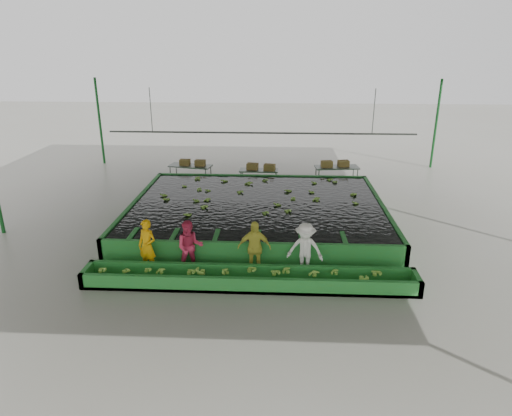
{
  "coord_description": "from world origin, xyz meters",
  "views": [
    {
      "loc": [
        0.82,
        -15.64,
        6.9
      ],
      "look_at": [
        0.0,
        0.5,
        1.0
      ],
      "focal_mm": 32.0,
      "sensor_mm": 36.0,
      "label": 1
    }
  ],
  "objects_px": {
    "worker_d": "(305,250)",
    "packing_table_left": "(191,174)",
    "flotation_tank": "(257,212)",
    "box_stack_right": "(335,167)",
    "box_stack_mid": "(261,170)",
    "worker_a": "(147,246)",
    "sorting_trough": "(249,279)",
    "packing_table_mid": "(259,178)",
    "worker_c": "(254,248)",
    "packing_table_right": "(336,176)",
    "worker_b": "(190,247)",
    "box_stack_left": "(193,165)"
  },
  "relations": [
    {
      "from": "flotation_tank",
      "to": "box_stack_mid",
      "type": "height_order",
      "value": "box_stack_mid"
    },
    {
      "from": "flotation_tank",
      "to": "box_stack_mid",
      "type": "distance_m",
      "value": 4.94
    },
    {
      "from": "packing_table_right",
      "to": "packing_table_mid",
      "type": "bearing_deg",
      "value": -174.34
    },
    {
      "from": "sorting_trough",
      "to": "packing_table_left",
      "type": "bearing_deg",
      "value": 109.53
    },
    {
      "from": "worker_d",
      "to": "worker_a",
      "type": "bearing_deg",
      "value": -170.05
    },
    {
      "from": "worker_a",
      "to": "packing_table_mid",
      "type": "distance_m",
      "value": 9.75
    },
    {
      "from": "worker_a",
      "to": "worker_c",
      "type": "height_order",
      "value": "worker_c"
    },
    {
      "from": "worker_d",
      "to": "packing_table_left",
      "type": "bearing_deg",
      "value": 129.21
    },
    {
      "from": "worker_c",
      "to": "box_stack_right",
      "type": "relative_size",
      "value": 1.26
    },
    {
      "from": "worker_a",
      "to": "box_stack_mid",
      "type": "xyz_separation_m",
      "value": [
        3.2,
        9.22,
        0.01
      ]
    },
    {
      "from": "sorting_trough",
      "to": "box_stack_right",
      "type": "xyz_separation_m",
      "value": [
        3.67,
        10.42,
        0.74
      ]
    },
    {
      "from": "packing_table_left",
      "to": "box_stack_left",
      "type": "relative_size",
      "value": 1.63
    },
    {
      "from": "worker_d",
      "to": "worker_c",
      "type": "bearing_deg",
      "value": -170.05
    },
    {
      "from": "flotation_tank",
      "to": "packing_table_mid",
      "type": "relative_size",
      "value": 5.2
    },
    {
      "from": "worker_b",
      "to": "packing_table_right",
      "type": "xyz_separation_m",
      "value": [
        5.67,
        9.63,
        -0.37
      ]
    },
    {
      "from": "sorting_trough",
      "to": "worker_b",
      "type": "bearing_deg",
      "value": 157.22
    },
    {
      "from": "box_stack_mid",
      "to": "packing_table_right",
      "type": "bearing_deg",
      "value": 6.07
    },
    {
      "from": "worker_b",
      "to": "worker_c",
      "type": "height_order",
      "value": "worker_c"
    },
    {
      "from": "worker_a",
      "to": "packing_table_mid",
      "type": "height_order",
      "value": "worker_a"
    },
    {
      "from": "flotation_tank",
      "to": "worker_d",
      "type": "height_order",
      "value": "worker_d"
    },
    {
      "from": "worker_d",
      "to": "worker_b",
      "type": "bearing_deg",
      "value": -170.05
    },
    {
      "from": "sorting_trough",
      "to": "box_stack_left",
      "type": "height_order",
      "value": "box_stack_left"
    },
    {
      "from": "sorting_trough",
      "to": "packing_table_mid",
      "type": "distance_m",
      "value": 10.04
    },
    {
      "from": "worker_d",
      "to": "packing_table_right",
      "type": "xyz_separation_m",
      "value": [
        2.08,
        9.63,
        -0.37
      ]
    },
    {
      "from": "worker_c",
      "to": "box_stack_mid",
      "type": "bearing_deg",
      "value": 88.55
    },
    {
      "from": "flotation_tank",
      "to": "worker_a",
      "type": "relative_size",
      "value": 5.76
    },
    {
      "from": "packing_table_left",
      "to": "worker_c",
      "type": "bearing_deg",
      "value": -68.4
    },
    {
      "from": "flotation_tank",
      "to": "worker_b",
      "type": "height_order",
      "value": "worker_b"
    },
    {
      "from": "worker_d",
      "to": "sorting_trough",
      "type": "bearing_deg",
      "value": -144.64
    },
    {
      "from": "sorting_trough",
      "to": "packing_table_right",
      "type": "relative_size",
      "value": 4.61
    },
    {
      "from": "packing_table_right",
      "to": "packing_table_left",
      "type": "bearing_deg",
      "value": -179.65
    },
    {
      "from": "worker_d",
      "to": "box_stack_right",
      "type": "distance_m",
      "value": 9.82
    },
    {
      "from": "packing_table_right",
      "to": "worker_b",
      "type": "bearing_deg",
      "value": -120.5
    },
    {
      "from": "packing_table_mid",
      "to": "box_stack_right",
      "type": "height_order",
      "value": "box_stack_right"
    },
    {
      "from": "box_stack_left",
      "to": "box_stack_right",
      "type": "xyz_separation_m",
      "value": [
        7.23,
        0.03,
        0.01
      ]
    },
    {
      "from": "packing_table_mid",
      "to": "packing_table_left",
      "type": "bearing_deg",
      "value": 174.43
    },
    {
      "from": "worker_c",
      "to": "worker_d",
      "type": "distance_m",
      "value": 1.57
    },
    {
      "from": "packing_table_left",
      "to": "packing_table_mid",
      "type": "xyz_separation_m",
      "value": [
        3.52,
        -0.34,
        -0.05
      ]
    },
    {
      "from": "worker_d",
      "to": "packing_table_left",
      "type": "relative_size",
      "value": 0.81
    },
    {
      "from": "worker_c",
      "to": "packing_table_left",
      "type": "xyz_separation_m",
      "value": [
        -3.79,
        9.58,
        -0.4
      ]
    },
    {
      "from": "packing_table_mid",
      "to": "worker_d",
      "type": "bearing_deg",
      "value": -78.71
    },
    {
      "from": "box_stack_mid",
      "to": "box_stack_right",
      "type": "relative_size",
      "value": 1.02
    },
    {
      "from": "flotation_tank",
      "to": "packing_table_left",
      "type": "relative_size",
      "value": 4.68
    },
    {
      "from": "worker_d",
      "to": "box_stack_mid",
      "type": "relative_size",
      "value": 1.22
    },
    {
      "from": "worker_a",
      "to": "box_stack_mid",
      "type": "height_order",
      "value": "worker_a"
    },
    {
      "from": "flotation_tank",
      "to": "box_stack_right",
      "type": "height_order",
      "value": "box_stack_right"
    },
    {
      "from": "worker_a",
      "to": "packing_table_left",
      "type": "relative_size",
      "value": 0.81
    },
    {
      "from": "packing_table_right",
      "to": "flotation_tank",
      "type": "bearing_deg",
      "value": -125.25
    },
    {
      "from": "packing_table_left",
      "to": "box_stack_mid",
      "type": "distance_m",
      "value": 3.67
    },
    {
      "from": "packing_table_left",
      "to": "worker_a",
      "type": "bearing_deg",
      "value": -87.44
    }
  ]
}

